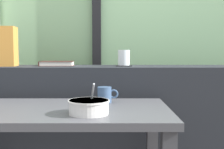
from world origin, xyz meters
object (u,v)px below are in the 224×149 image
at_px(closed_book, 57,63).
at_px(coaster_square, 124,66).
at_px(juice_glass, 124,58).
at_px(soup_bowl, 89,107).
at_px(breakfast_table, 62,133).
at_px(ceramic_mug, 105,95).

bearing_deg(closed_book, coaster_square, -5.82).
xyz_separation_m(coaster_square, closed_book, (-0.45, 0.05, 0.01)).
xyz_separation_m(coaster_square, juice_glass, (0.00, 0.00, 0.05)).
distance_m(coaster_square, juice_glass, 0.05).
bearing_deg(juice_glass, closed_book, 174.18).
relative_size(closed_book, soup_bowl, 1.22).
xyz_separation_m(breakfast_table, soup_bowl, (0.14, -0.13, 0.15)).
xyz_separation_m(breakfast_table, ceramic_mug, (0.21, 0.16, 0.17)).
relative_size(breakfast_table, closed_book, 4.71).
bearing_deg(ceramic_mug, breakfast_table, -142.19).
bearing_deg(coaster_square, soup_bowl, -105.15).
relative_size(breakfast_table, soup_bowl, 5.74).
bearing_deg(coaster_square, closed_book, 174.18).
height_order(coaster_square, ceramic_mug, coaster_square).
distance_m(breakfast_table, soup_bowl, 0.25).
relative_size(coaster_square, soup_bowl, 0.54).
height_order(soup_bowl, ceramic_mug, soup_bowl).
distance_m(closed_book, soup_bowl, 0.78).
xyz_separation_m(juice_glass, ceramic_mug, (-0.12, -0.37, -0.19)).
bearing_deg(soup_bowl, coaster_square, 74.85).
xyz_separation_m(breakfast_table, coaster_square, (0.33, 0.54, 0.30)).
distance_m(coaster_square, soup_bowl, 0.71).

